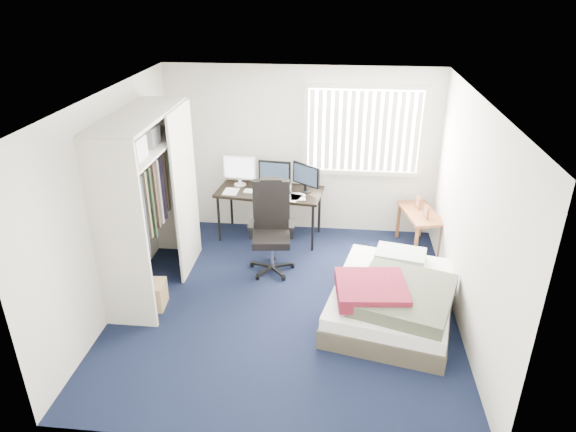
# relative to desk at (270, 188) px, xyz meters

# --- Properties ---
(ground) EXTENTS (4.20, 4.20, 0.00)m
(ground) POSITION_rel_desk_xyz_m (0.42, -1.75, -0.78)
(ground) COLOR black
(ground) RESTS_ON ground
(room_shell) EXTENTS (4.20, 4.20, 4.20)m
(room_shell) POSITION_rel_desk_xyz_m (0.42, -1.75, 0.73)
(room_shell) COLOR silver
(room_shell) RESTS_ON ground
(window_assembly) EXTENTS (1.72, 0.09, 1.32)m
(window_assembly) POSITION_rel_desk_xyz_m (1.32, 0.29, 0.82)
(window_assembly) COLOR white
(window_assembly) RESTS_ON ground
(closet) EXTENTS (0.64, 1.84, 2.22)m
(closet) POSITION_rel_desk_xyz_m (-1.25, -1.49, 0.57)
(closet) COLOR beige
(closet) RESTS_ON ground
(desk) EXTENTS (1.60, 0.88, 1.21)m
(desk) POSITION_rel_desk_xyz_m (0.00, 0.00, 0.00)
(desk) COLOR black
(desk) RESTS_ON ground
(office_chair) EXTENTS (0.64, 0.64, 1.24)m
(office_chair) POSITION_rel_desk_xyz_m (0.14, -0.94, -0.30)
(office_chair) COLOR black
(office_chair) RESTS_ON ground
(footstool) EXTENTS (0.38, 0.34, 0.27)m
(footstool) POSITION_rel_desk_xyz_m (0.08, -0.17, -0.58)
(footstool) COLOR white
(footstool) RESTS_ON ground
(nightstand) EXTENTS (0.61, 0.93, 0.77)m
(nightstand) POSITION_rel_desk_xyz_m (2.17, -0.20, -0.26)
(nightstand) COLOR brown
(nightstand) RESTS_ON ground
(bed) EXTENTS (1.68, 2.01, 0.59)m
(bed) POSITION_rel_desk_xyz_m (1.67, -1.89, -0.52)
(bed) COLOR #403A2E
(bed) RESTS_ON ground
(pine_box) EXTENTS (0.45, 0.36, 0.32)m
(pine_box) POSITION_rel_desk_xyz_m (-1.23, -1.99, -0.62)
(pine_box) COLOR #A67F53
(pine_box) RESTS_ON ground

